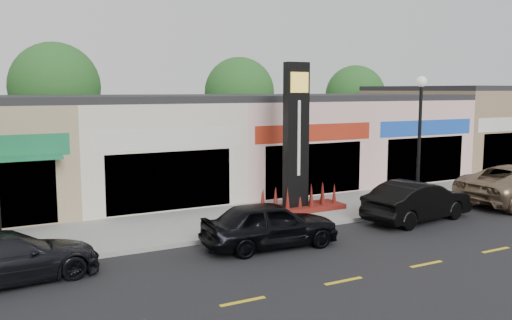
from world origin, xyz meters
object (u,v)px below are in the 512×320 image
object	(u,v)px
car_black_sedan	(270,224)
car_black_conv	(418,201)
lamp_east_near	(420,128)
pylon_sign	(296,159)
car_dark_sedan	(8,258)

from	to	relation	value
car_black_sedan	car_black_conv	size ratio (longest dim) A/B	0.94
lamp_east_near	pylon_sign	world-z (taller)	pylon_sign
car_dark_sedan	car_black_conv	xyz separation A→B (m)	(14.49, -0.01, 0.11)
lamp_east_near	car_black_sedan	xyz separation A→B (m)	(-8.19, -1.85, -2.72)
car_black_conv	car_dark_sedan	bearing A→B (deg)	81.51
pylon_sign	car_dark_sedan	xyz separation A→B (m)	(-10.88, -3.13, -1.59)
pylon_sign	lamp_east_near	bearing A→B (deg)	-18.75
lamp_east_near	car_black_sedan	size ratio (longest dim) A/B	1.22
pylon_sign	car_dark_sedan	bearing A→B (deg)	-163.95
lamp_east_near	car_black_conv	size ratio (longest dim) A/B	1.15
car_dark_sedan	car_black_sedan	distance (m)	7.70
pylon_sign	car_black_conv	size ratio (longest dim) A/B	1.26
car_black_sedan	car_black_conv	distance (m)	6.81
car_dark_sedan	car_black_conv	world-z (taller)	car_black_conv
pylon_sign	car_black_sedan	size ratio (longest dim) A/B	1.34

